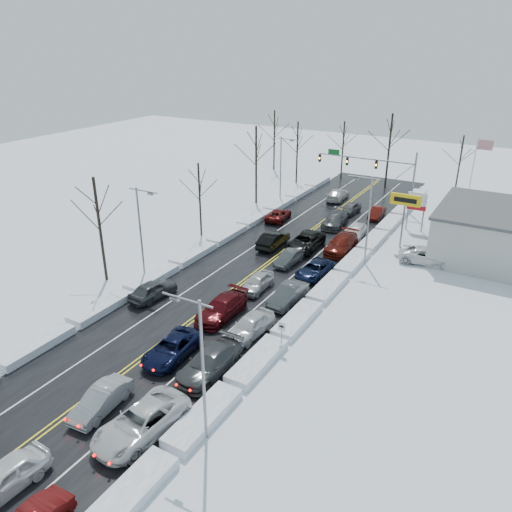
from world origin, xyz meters
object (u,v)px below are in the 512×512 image
Objects in this scene: tires_plus_sign at (405,204)px; queued_car_0 at (6,490)px; flagpole at (474,172)px; traffic_signal_mast at (376,168)px; oncoming_car_0 at (273,247)px.

queued_car_0 is at bearing -101.68° from tires_plus_sign.
flagpole reaches higher than queued_car_0.
traffic_signal_mast is at bearing 90.75° from queued_car_0.
flagpole is 1.95× the size of oncoming_car_0.
traffic_signal_mast is 2.77× the size of queued_car_0.
traffic_signal_mast is 2.21× the size of tires_plus_sign.
flagpole is at bearing 9.73° from traffic_signal_mast.
oncoming_car_0 reaches higher than queued_car_0.
traffic_signal_mast is 54.42m from queued_car_0.
oncoming_car_0 is at bearing -128.87° from flagpole.
tires_plus_sign is 1.17× the size of oncoming_car_0.
flagpole is at bearing 79.09° from queued_car_0.
oncoming_car_0 is at bearing -150.57° from tires_plus_sign.
flagpole is 58.01m from queued_car_0.
oncoming_car_0 is (-5.08, -18.84, -5.48)m from traffic_signal_mast.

